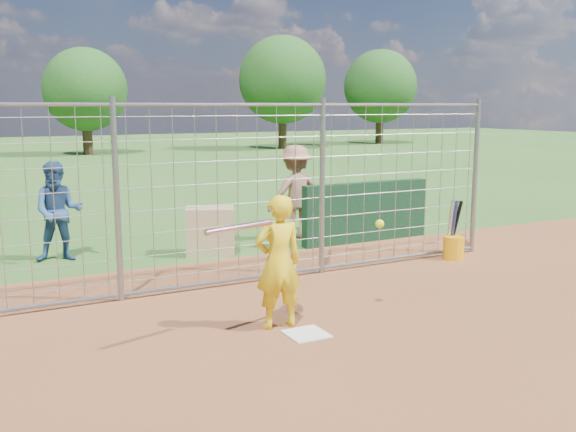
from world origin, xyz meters
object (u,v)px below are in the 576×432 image
bystander_a (58,212)px  bystander_c (296,193)px  equipment_bin (210,231)px  bucket_with_bats (453,244)px  batter (278,262)px

bystander_a → bystander_c: bearing=10.4°
equipment_bin → bucket_with_bats: size_ratio=0.82×
batter → bucket_with_bats: (4.03, 1.61, -0.52)m
equipment_bin → bystander_c: bearing=34.8°
batter → bystander_a: 4.80m
batter → bucket_with_bats: 4.37m
bucket_with_bats → equipment_bin: bearing=147.1°
batter → equipment_bin: batter is taller
batter → bystander_c: 4.94m
bystander_a → bystander_c: (4.20, -0.25, 0.07)m
bystander_a → equipment_bin: 2.45m
batter → equipment_bin: bearing=-95.3°
bystander_a → bucket_with_bats: bearing=-13.1°
bystander_c → bucket_with_bats: bystander_c is taller
bystander_c → bucket_with_bats: 3.11m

